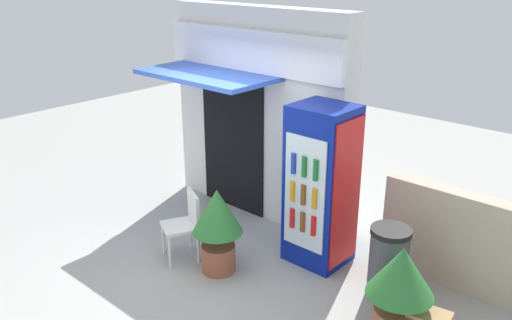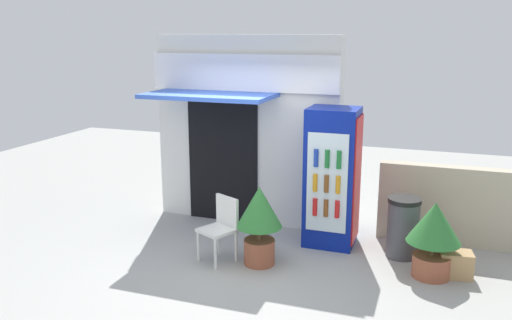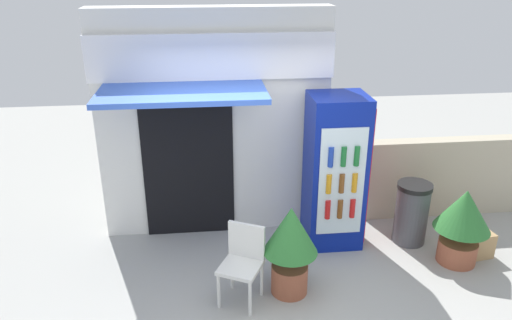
{
  "view_description": "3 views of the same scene",
  "coord_description": "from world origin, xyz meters",
  "px_view_note": "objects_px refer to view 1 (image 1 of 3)",
  "views": [
    {
      "loc": [
        4.26,
        -3.6,
        3.47
      ],
      "look_at": [
        0.43,
        0.71,
        1.29
      ],
      "focal_mm": 37.38,
      "sensor_mm": 36.0,
      "label": 1
    },
    {
      "loc": [
        2.4,
        -5.9,
        2.95
      ],
      "look_at": [
        0.14,
        0.52,
        1.3
      ],
      "focal_mm": 37.44,
      "sensor_mm": 36.0,
      "label": 2
    },
    {
      "loc": [
        -0.54,
        -4.19,
        3.44
      ],
      "look_at": [
        -0.02,
        0.59,
        1.43
      ],
      "focal_mm": 34.28,
      "sensor_mm": 36.0,
      "label": 3
    }
  ],
  "objects_px": {
    "potted_plant_near_shop": "(217,222)",
    "plastic_chair": "(186,221)",
    "trash_bin": "(388,262)",
    "potted_plant_curbside": "(400,283)",
    "drink_cooler": "(321,186)"
  },
  "relations": [
    {
      "from": "plastic_chair",
      "to": "potted_plant_curbside",
      "type": "bearing_deg",
      "value": 8.54
    },
    {
      "from": "potted_plant_near_shop",
      "to": "plastic_chair",
      "type": "bearing_deg",
      "value": -175.29
    },
    {
      "from": "plastic_chair",
      "to": "potted_plant_curbside",
      "type": "relative_size",
      "value": 0.89
    },
    {
      "from": "potted_plant_curbside",
      "to": "trash_bin",
      "type": "height_order",
      "value": "potted_plant_curbside"
    },
    {
      "from": "potted_plant_curbside",
      "to": "trash_bin",
      "type": "distance_m",
      "value": 0.67
    },
    {
      "from": "plastic_chair",
      "to": "trash_bin",
      "type": "relative_size",
      "value": 1.04
    },
    {
      "from": "drink_cooler",
      "to": "plastic_chair",
      "type": "relative_size",
      "value": 2.28
    },
    {
      "from": "drink_cooler",
      "to": "plastic_chair",
      "type": "distance_m",
      "value": 1.69
    },
    {
      "from": "drink_cooler",
      "to": "plastic_chair",
      "type": "height_order",
      "value": "drink_cooler"
    },
    {
      "from": "potted_plant_curbside",
      "to": "trash_bin",
      "type": "xyz_separation_m",
      "value": [
        -0.39,
        0.51,
        -0.17
      ]
    },
    {
      "from": "drink_cooler",
      "to": "trash_bin",
      "type": "bearing_deg",
      "value": -7.63
    },
    {
      "from": "plastic_chair",
      "to": "drink_cooler",
      "type": "bearing_deg",
      "value": 40.0
    },
    {
      "from": "potted_plant_near_shop",
      "to": "trash_bin",
      "type": "relative_size",
      "value": 1.28
    },
    {
      "from": "potted_plant_near_shop",
      "to": "potted_plant_curbside",
      "type": "height_order",
      "value": "potted_plant_near_shop"
    },
    {
      "from": "plastic_chair",
      "to": "potted_plant_near_shop",
      "type": "relative_size",
      "value": 0.82
    }
  ]
}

